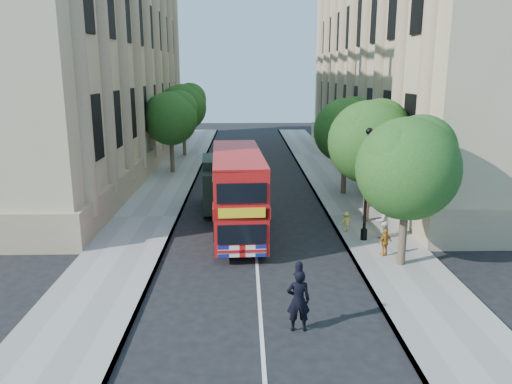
{
  "coord_description": "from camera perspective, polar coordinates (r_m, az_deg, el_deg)",
  "views": [
    {
      "loc": [
        -0.49,
        -15.71,
        7.71
      ],
      "look_at": [
        0.03,
        6.45,
        2.3
      ],
      "focal_mm": 35.0,
      "sensor_mm": 36.0,
      "label": 1
    }
  ],
  "objects": [
    {
      "name": "pavement_right",
      "position": [
        27.54,
        11.81,
        -2.71
      ],
      "size": [
        3.5,
        80.0,
        0.12
      ],
      "primitive_type": "cube",
      "color": "gray",
      "rests_on": "ground"
    },
    {
      "name": "pavement_left",
      "position": [
        27.34,
        -12.41,
        -2.86
      ],
      "size": [
        3.5,
        80.0,
        0.12
      ],
      "primitive_type": "cube",
      "color": "gray",
      "rests_on": "ground"
    },
    {
      "name": "tree_right_near",
      "position": [
        20.09,
        17.07,
        3.18
      ],
      "size": [
        4.0,
        4.0,
        6.08
      ],
      "color": "#473828",
      "rests_on": "ground"
    },
    {
      "name": "woman_pedestrian",
      "position": [
        23.88,
        14.19,
        -3.19
      ],
      "size": [
        1.01,
        0.95,
        1.64
      ],
      "primitive_type": "imported",
      "rotation": [
        0.0,
        0.0,
        3.71
      ],
      "color": "beige",
      "rests_on": "pavement_right"
    },
    {
      "name": "tree_right_mid",
      "position": [
        25.75,
        12.96,
        6.09
      ],
      "size": [
        4.2,
        4.2,
        6.37
      ],
      "color": "#473828",
      "rests_on": "ground"
    },
    {
      "name": "tree_left_back",
      "position": [
        46.17,
        -8.28,
        9.85
      ],
      "size": [
        4.2,
        4.2,
        6.65
      ],
      "color": "#473828",
      "rests_on": "ground"
    },
    {
      "name": "building_left",
      "position": [
        41.9,
        -20.57,
        14.64
      ],
      "size": [
        12.0,
        38.0,
        18.0
      ],
      "primitive_type": "cube",
      "color": "tan",
      "rests_on": "ground"
    },
    {
      "name": "ground",
      "position": [
        17.51,
        0.39,
        -12.41
      ],
      "size": [
        120.0,
        120.0,
        0.0
      ],
      "primitive_type": "plane",
      "color": "black",
      "rests_on": "ground"
    },
    {
      "name": "building_right",
      "position": [
        42.23,
        19.08,
        14.75
      ],
      "size": [
        12.0,
        38.0,
        18.0
      ],
      "primitive_type": "cube",
      "color": "tan",
      "rests_on": "ground"
    },
    {
      "name": "police_constable",
      "position": [
        15.4,
        4.86,
        -12.25
      ],
      "size": [
        0.73,
        0.48,
        1.97
      ],
      "primitive_type": "imported",
      "rotation": [
        0.0,
        0.0,
        3.16
      ],
      "color": "black",
      "rests_on": "ground"
    },
    {
      "name": "tree_right_far",
      "position": [
        31.58,
        10.3,
        7.32
      ],
      "size": [
        4.0,
        4.0,
        6.15
      ],
      "color": "#473828",
      "rests_on": "ground"
    },
    {
      "name": "lamp_post",
      "position": [
        22.99,
        12.49,
        0.31
      ],
      "size": [
        0.32,
        0.32,
        5.16
      ],
      "color": "black",
      "rests_on": "pavement_right"
    },
    {
      "name": "double_decker_bus",
      "position": [
        23.73,
        -2.13,
        0.18
      ],
      "size": [
        2.69,
        8.57,
        3.91
      ],
      "rotation": [
        0.0,
        0.0,
        0.05
      ],
      "color": "#AD0C0C",
      "rests_on": "ground"
    },
    {
      "name": "tree_left_far",
      "position": [
        38.28,
        -9.67,
        8.63
      ],
      "size": [
        4.0,
        4.0,
        6.3
      ],
      "color": "#473828",
      "rests_on": "ground"
    },
    {
      "name": "child_a",
      "position": [
        21.68,
        14.53,
        -5.6
      ],
      "size": [
        0.74,
        0.54,
        1.16
      ],
      "primitive_type": "imported",
      "rotation": [
        0.0,
        0.0,
        3.57
      ],
      "color": "#C27822",
      "rests_on": "pavement_right"
    },
    {
      "name": "box_van",
      "position": [
        28.22,
        -3.97,
        0.78
      ],
      "size": [
        2.39,
        5.16,
        2.88
      ],
      "rotation": [
        0.0,
        0.0,
        0.07
      ],
      "color": "black",
      "rests_on": "ground"
    },
    {
      "name": "child_b",
      "position": [
        24.48,
        10.24,
        -3.35
      ],
      "size": [
        0.73,
        0.56,
        1.0
      ],
      "primitive_type": "imported",
      "rotation": [
        0.0,
        0.0,
        3.47
      ],
      "color": "gold",
      "rests_on": "pavement_right"
    }
  ]
}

